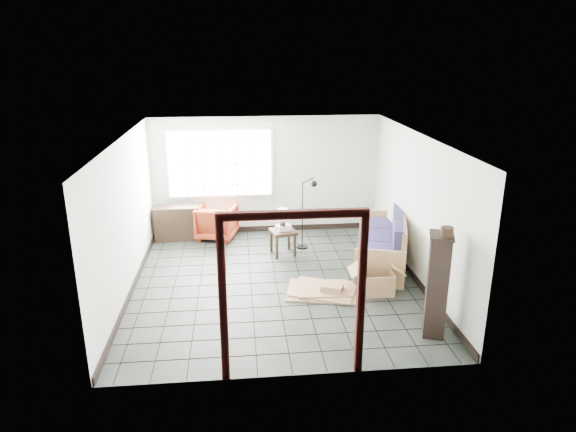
{
  "coord_description": "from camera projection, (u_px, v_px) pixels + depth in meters",
  "views": [
    {
      "loc": [
        -0.62,
        -8.31,
        3.98
      ],
      "look_at": [
        0.24,
        0.3,
        1.14
      ],
      "focal_mm": 32.0,
      "sensor_mm": 36.0,
      "label": 1
    }
  ],
  "objects": [
    {
      "name": "futon_sofa",
      "position": [
        384.0,
        245.0,
        9.89
      ],
      "size": [
        1.5,
        2.48,
        1.03
      ],
      "rotation": [
        0.0,
        0.0,
        -0.29
      ],
      "color": "#A6814B",
      "rests_on": "ground"
    },
    {
      "name": "armchair",
      "position": [
        217.0,
        220.0,
        11.19
      ],
      "size": [
        0.95,
        0.92,
        0.82
      ],
      "primitive_type": "imported",
      "rotation": [
        0.0,
        0.0,
        2.89
      ],
      "color": "maroon",
      "rests_on": "ground"
    },
    {
      "name": "table_lamp",
      "position": [
        283.0,
        215.0,
        10.16
      ],
      "size": [
        0.34,
        0.34,
        0.45
      ],
      "rotation": [
        0.0,
        0.0,
        0.2
      ],
      "color": "black",
      "rests_on": "side_table"
    },
    {
      "name": "console_shelf",
      "position": [
        177.0,
        223.0,
        11.12
      ],
      "size": [
        0.97,
        0.4,
        0.74
      ],
      "rotation": [
        0.0,
        0.0,
        0.03
      ],
      "color": "black",
      "rests_on": "ground"
    },
    {
      "name": "doorway_trim",
      "position": [
        293.0,
        275.0,
        6.17
      ],
      "size": [
        1.8,
        0.08,
        2.2
      ],
      "color": "#360E0C",
      "rests_on": "ground"
    },
    {
      "name": "open_box",
      "position": [
        376.0,
        282.0,
        8.74
      ],
      "size": [
        0.92,
        0.47,
        0.52
      ],
      "rotation": [
        0.0,
        0.0,
        -0.0
      ],
      "color": "olive",
      "rests_on": "ground"
    },
    {
      "name": "ground",
      "position": [
        276.0,
        282.0,
        9.16
      ],
      "size": [
        5.5,
        5.5,
        0.0
      ],
      "primitive_type": "plane",
      "color": "black",
      "rests_on": "ground"
    },
    {
      "name": "pot",
      "position": [
        447.0,
        232.0,
        6.96
      ],
      "size": [
        0.21,
        0.21,
        0.13
      ],
      "rotation": [
        0.0,
        0.0,
        -0.22
      ],
      "color": "black",
      "rests_on": "tall_shelf"
    },
    {
      "name": "cardboard_pile",
      "position": [
        324.0,
        290.0,
        8.78
      ],
      "size": [
        1.37,
        1.14,
        0.18
      ],
      "rotation": [
        0.0,
        0.0,
        -0.26
      ],
      "color": "olive",
      "rests_on": "ground"
    },
    {
      "name": "projector",
      "position": [
        284.0,
        228.0,
        10.25
      ],
      "size": [
        0.32,
        0.27,
        0.1
      ],
      "rotation": [
        0.0,
        0.0,
        0.25
      ],
      "color": "silver",
      "rests_on": "side_table"
    },
    {
      "name": "tall_shelf",
      "position": [
        437.0,
        284.0,
        7.29
      ],
      "size": [
        0.45,
        0.5,
        1.55
      ],
      "rotation": [
        0.0,
        0.0,
        -0.34
      ],
      "color": "black",
      "rests_on": "ground"
    },
    {
      "name": "room_shell",
      "position": [
        275.0,
        191.0,
        8.66
      ],
      "size": [
        5.02,
        5.52,
        2.61
      ],
      "color": "beige",
      "rests_on": "ground"
    },
    {
      "name": "window_panel",
      "position": [
        220.0,
        164.0,
        11.12
      ],
      "size": [
        2.32,
        0.08,
        1.52
      ],
      "color": "silver",
      "rests_on": "ground"
    },
    {
      "name": "floor_lamp",
      "position": [
        308.0,
        211.0,
        10.48
      ],
      "size": [
        0.41,
        0.27,
        1.52
      ],
      "rotation": [
        0.0,
        0.0,
        0.04
      ],
      "color": "black",
      "rests_on": "ground"
    },
    {
      "name": "side_table",
      "position": [
        283.0,
        234.0,
        10.28
      ],
      "size": [
        0.57,
        0.57,
        0.52
      ],
      "rotation": [
        0.0,
        0.0,
        0.23
      ],
      "color": "black",
      "rests_on": "ground"
    }
  ]
}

